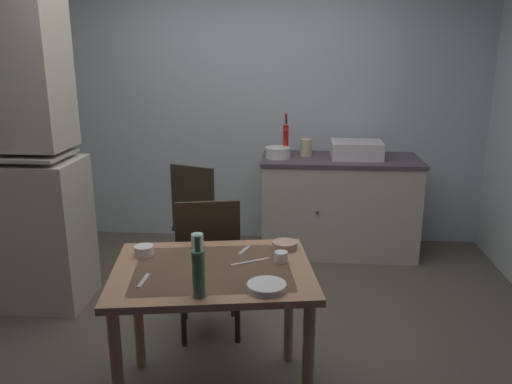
{
  "coord_description": "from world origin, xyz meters",
  "views": [
    {
      "loc": [
        0.43,
        -3.11,
        1.83
      ],
      "look_at": [
        0.17,
        0.08,
        0.93
      ],
      "focal_mm": 36.11,
      "sensor_mm": 36.0,
      "label": 1
    }
  ],
  "objects_px": {
    "sink_basin": "(356,149)",
    "chair_far_side": "(209,266)",
    "teacup_cream": "(197,241)",
    "hand_pump": "(286,137)",
    "glass_bottle": "(199,272)",
    "serving_bowl_wide": "(267,287)",
    "hutch_cabinet": "(4,169)",
    "chair_by_counter": "(201,219)",
    "dining_table": "(213,288)",
    "mixing_bowl_counter": "(278,153)"
  },
  "relations": [
    {
      "from": "sink_basin",
      "to": "chair_far_side",
      "type": "xyz_separation_m",
      "value": [
        -1.06,
        -1.56,
        -0.47
      ]
    },
    {
      "from": "chair_far_side",
      "to": "teacup_cream",
      "type": "relative_size",
      "value": 12.04
    },
    {
      "from": "hand_pump",
      "to": "glass_bottle",
      "type": "relative_size",
      "value": 1.36
    },
    {
      "from": "chair_far_side",
      "to": "serving_bowl_wide",
      "type": "height_order",
      "value": "chair_far_side"
    },
    {
      "from": "hutch_cabinet",
      "to": "chair_by_counter",
      "type": "bearing_deg",
      "value": 22.44
    },
    {
      "from": "serving_bowl_wide",
      "to": "chair_by_counter",
      "type": "bearing_deg",
      "value": 110.08
    },
    {
      "from": "chair_far_side",
      "to": "sink_basin",
      "type": "bearing_deg",
      "value": 55.65
    },
    {
      "from": "serving_bowl_wide",
      "to": "teacup_cream",
      "type": "distance_m",
      "value": 0.64
    },
    {
      "from": "glass_bottle",
      "to": "hand_pump",
      "type": "bearing_deg",
      "value": 82.77
    },
    {
      "from": "chair_by_counter",
      "to": "glass_bottle",
      "type": "relative_size",
      "value": 3.31
    },
    {
      "from": "dining_table",
      "to": "serving_bowl_wide",
      "type": "bearing_deg",
      "value": -37.12
    },
    {
      "from": "hand_pump",
      "to": "serving_bowl_wide",
      "type": "distance_m",
      "value": 2.44
    },
    {
      "from": "chair_far_side",
      "to": "teacup_cream",
      "type": "xyz_separation_m",
      "value": [
        -0.0,
        -0.34,
        0.3
      ]
    },
    {
      "from": "hand_pump",
      "to": "sink_basin",
      "type": "bearing_deg",
      "value": -4.13
    },
    {
      "from": "teacup_cream",
      "to": "chair_far_side",
      "type": "bearing_deg",
      "value": 89.95
    },
    {
      "from": "teacup_cream",
      "to": "hand_pump",
      "type": "bearing_deg",
      "value": 77.29
    },
    {
      "from": "sink_basin",
      "to": "chair_far_side",
      "type": "bearing_deg",
      "value": -124.35
    },
    {
      "from": "mixing_bowl_counter",
      "to": "glass_bottle",
      "type": "distance_m",
      "value": 2.43
    },
    {
      "from": "hand_pump",
      "to": "chair_far_side",
      "type": "height_order",
      "value": "hand_pump"
    },
    {
      "from": "sink_basin",
      "to": "glass_bottle",
      "type": "bearing_deg",
      "value": -110.95
    },
    {
      "from": "dining_table",
      "to": "teacup_cream",
      "type": "distance_m",
      "value": 0.33
    },
    {
      "from": "hutch_cabinet",
      "to": "chair_far_side",
      "type": "xyz_separation_m",
      "value": [
        1.51,
        -0.39,
        -0.51
      ]
    },
    {
      "from": "sink_basin",
      "to": "dining_table",
      "type": "height_order",
      "value": "sink_basin"
    },
    {
      "from": "hand_pump",
      "to": "serving_bowl_wide",
      "type": "xyz_separation_m",
      "value": [
        -0.02,
        -2.43,
        -0.28
      ]
    },
    {
      "from": "chair_far_side",
      "to": "chair_by_counter",
      "type": "xyz_separation_m",
      "value": [
        -0.23,
        0.93,
        -0.01
      ]
    },
    {
      "from": "dining_table",
      "to": "chair_by_counter",
      "type": "bearing_deg",
      "value": 102.97
    },
    {
      "from": "hand_pump",
      "to": "dining_table",
      "type": "bearing_deg",
      "value": -97.96
    },
    {
      "from": "sink_basin",
      "to": "dining_table",
      "type": "relative_size",
      "value": 0.4
    },
    {
      "from": "hutch_cabinet",
      "to": "mixing_bowl_counter",
      "type": "xyz_separation_m",
      "value": [
        1.88,
        1.11,
        -0.07
      ]
    },
    {
      "from": "hand_pump",
      "to": "mixing_bowl_counter",
      "type": "relative_size",
      "value": 1.77
    },
    {
      "from": "hutch_cabinet",
      "to": "chair_far_side",
      "type": "distance_m",
      "value": 1.64
    },
    {
      "from": "serving_bowl_wide",
      "to": "teacup_cream",
      "type": "xyz_separation_m",
      "value": [
        -0.42,
        0.49,
        0.02
      ]
    },
    {
      "from": "sink_basin",
      "to": "glass_bottle",
      "type": "distance_m",
      "value": 2.65
    },
    {
      "from": "hand_pump",
      "to": "serving_bowl_wide",
      "type": "height_order",
      "value": "hand_pump"
    },
    {
      "from": "serving_bowl_wide",
      "to": "glass_bottle",
      "type": "bearing_deg",
      "value": -163.42
    },
    {
      "from": "hutch_cabinet",
      "to": "sink_basin",
      "type": "xyz_separation_m",
      "value": [
        2.58,
        1.16,
        -0.04
      ]
    },
    {
      "from": "sink_basin",
      "to": "teacup_cream",
      "type": "height_order",
      "value": "sink_basin"
    },
    {
      "from": "sink_basin",
      "to": "glass_bottle",
      "type": "xyz_separation_m",
      "value": [
        -0.95,
        -2.47,
        -0.09
      ]
    },
    {
      "from": "chair_far_side",
      "to": "glass_bottle",
      "type": "bearing_deg",
      "value": -82.62
    },
    {
      "from": "mixing_bowl_counter",
      "to": "dining_table",
      "type": "xyz_separation_m",
      "value": [
        -0.24,
        -2.11,
        -0.28
      ]
    },
    {
      "from": "glass_bottle",
      "to": "sink_basin",
      "type": "bearing_deg",
      "value": 69.05
    },
    {
      "from": "hutch_cabinet",
      "to": "mixing_bowl_counter",
      "type": "relative_size",
      "value": 9.73
    },
    {
      "from": "chair_by_counter",
      "to": "serving_bowl_wide",
      "type": "distance_m",
      "value": 1.89
    },
    {
      "from": "dining_table",
      "to": "chair_far_side",
      "type": "xyz_separation_m",
      "value": [
        -0.13,
        0.61,
        -0.15
      ]
    },
    {
      "from": "chair_far_side",
      "to": "glass_bottle",
      "type": "relative_size",
      "value": 3.32
    },
    {
      "from": "dining_table",
      "to": "serving_bowl_wide",
      "type": "xyz_separation_m",
      "value": [
        0.29,
        -0.22,
        0.12
      ]
    },
    {
      "from": "mixing_bowl_counter",
      "to": "glass_bottle",
      "type": "height_order",
      "value": "glass_bottle"
    },
    {
      "from": "hutch_cabinet",
      "to": "dining_table",
      "type": "distance_m",
      "value": 1.96
    },
    {
      "from": "sink_basin",
      "to": "mixing_bowl_counter",
      "type": "xyz_separation_m",
      "value": [
        -0.69,
        -0.05,
        -0.03
      ]
    },
    {
      "from": "chair_by_counter",
      "to": "sink_basin",
      "type": "bearing_deg",
      "value": 26.05
    }
  ]
}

